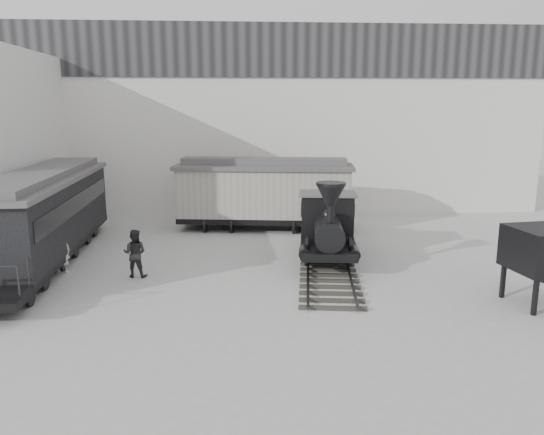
{
  "coord_description": "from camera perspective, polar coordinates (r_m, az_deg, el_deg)",
  "views": [
    {
      "loc": [
        -1.37,
        -17.22,
        6.36
      ],
      "look_at": [
        0.01,
        3.59,
        2.0
      ],
      "focal_mm": 35.0,
      "sensor_mm": 36.0,
      "label": 1
    }
  ],
  "objects": [
    {
      "name": "visitor_b",
      "position": [
        20.79,
        -14.54,
        -3.73
      ],
      "size": [
        0.99,
        0.83,
        1.85
      ],
      "primitive_type": "imported",
      "rotation": [
        0.0,
        0.0,
        2.99
      ],
      "color": "#252526",
      "rests_on": "ground"
    },
    {
      "name": "passenger_coach",
      "position": [
        23.86,
        -23.37,
        0.18
      ],
      "size": [
        3.31,
        13.3,
        3.53
      ],
      "rotation": [
        0.0,
        0.0,
        0.04
      ],
      "color": "black",
      "rests_on": "ground"
    },
    {
      "name": "north_wall",
      "position": [
        32.24,
        -1.37,
        10.37
      ],
      "size": [
        34.0,
        2.51,
        11.0
      ],
      "color": "silver",
      "rests_on": "ground"
    },
    {
      "name": "boxcar",
      "position": [
        27.86,
        -0.86,
        2.76
      ],
      "size": [
        9.51,
        4.01,
        3.78
      ],
      "rotation": [
        0.0,
        0.0,
        -0.13
      ],
      "color": "black",
      "rests_on": "ground"
    },
    {
      "name": "locomotive",
      "position": [
        22.23,
        5.96,
        -1.37
      ],
      "size": [
        3.5,
        10.3,
        3.57
      ],
      "rotation": [
        0.0,
        0.0,
        -0.13
      ],
      "color": "#28241E",
      "rests_on": "ground"
    },
    {
      "name": "visitor_a",
      "position": [
        22.17,
        -21.75,
        -3.26
      ],
      "size": [
        0.7,
        0.48,
        1.84
      ],
      "primitive_type": "imported",
      "rotation": [
        0.0,
        0.0,
        3.07
      ],
      "color": "beige",
      "rests_on": "ground"
    },
    {
      "name": "ground",
      "position": [
        18.41,
        0.73,
        -8.41
      ],
      "size": [
        90.0,
        90.0,
        0.0
      ],
      "primitive_type": "plane",
      "color": "#9E9E9B"
    }
  ]
}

